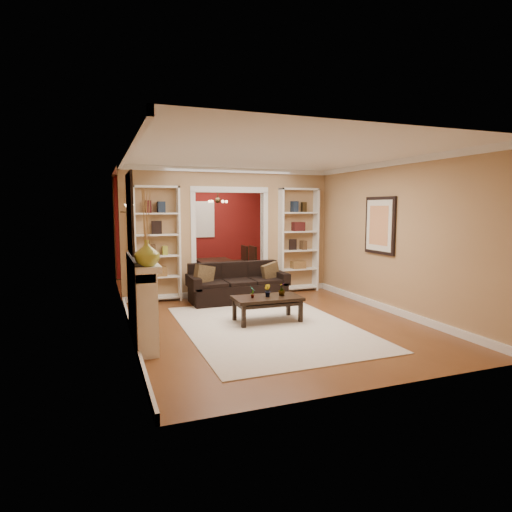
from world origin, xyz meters
name	(u,v)px	position (x,y,z in m)	size (l,w,h in m)	color
floor	(248,306)	(0.00, 0.00, 0.00)	(8.00, 8.00, 0.00)	brown
ceiling	(248,163)	(0.00, 0.00, 2.70)	(8.00, 8.00, 0.00)	white
wall_back	(200,227)	(0.00, 4.00, 1.35)	(8.00, 8.00, 0.00)	tan
wall_front	(379,260)	(0.00, -4.00, 1.35)	(8.00, 8.00, 0.00)	tan
wall_left	(123,239)	(-2.25, 0.00, 1.35)	(8.00, 8.00, 0.00)	tan
wall_right	(351,233)	(2.25, 0.00, 1.35)	(8.00, 8.00, 0.00)	tan
partition_wall	(229,232)	(0.00, 1.20, 1.35)	(4.50, 0.15, 2.70)	tan
red_back_panel	(200,228)	(0.00, 3.97, 1.32)	(4.44, 0.04, 2.64)	maroon
dining_window	(200,219)	(0.00, 3.93, 1.55)	(0.78, 0.03, 0.98)	#8CA5CC
area_rug	(269,327)	(-0.18, -1.49, 0.01)	(2.58, 3.61, 0.01)	silver
sofa	(238,283)	(-0.06, 0.45, 0.38)	(1.96, 0.85, 0.77)	black
pillow_left	(204,275)	(-0.75, 0.43, 0.59)	(0.43, 0.12, 0.43)	brown
pillow_right	(271,272)	(0.64, 0.43, 0.56)	(0.37, 0.11, 0.37)	brown
coffee_table	(267,309)	(-0.07, -1.17, 0.21)	(1.11, 0.60, 0.42)	black
plant_left	(253,292)	(-0.33, -1.17, 0.51)	(0.10, 0.07, 0.19)	#336626
plant_center	(267,291)	(-0.07, -1.17, 0.52)	(0.11, 0.09, 0.21)	#336626
plant_right	(282,289)	(0.18, -1.17, 0.52)	(0.12, 0.12, 0.21)	#336626
bookshelf_left	(157,244)	(-1.55, 1.03, 1.15)	(0.90, 0.30, 2.30)	white
bookshelf_right	(298,240)	(1.55, 1.03, 1.15)	(0.90, 0.30, 2.30)	white
fireplace	(143,301)	(-2.09, -1.50, 0.58)	(0.32, 1.70, 1.16)	white
vase	(147,253)	(-2.09, -2.20, 1.32)	(0.31, 0.31, 0.32)	olive
mirror	(130,213)	(-2.23, -1.50, 1.80)	(0.03, 0.95, 1.10)	silver
wall_sconce	(126,210)	(-2.15, 0.55, 1.83)	(0.18, 0.18, 0.22)	#FFE0A5
framed_art	(380,225)	(2.21, -1.00, 1.55)	(0.04, 0.85, 1.05)	black
dining_table	(218,272)	(0.15, 2.68, 0.27)	(0.87, 1.56, 0.55)	black
dining_chair_nw	(200,268)	(-0.40, 2.38, 0.43)	(0.42, 0.42, 0.85)	black
dining_chair_ne	(243,264)	(0.70, 2.38, 0.47)	(0.47, 0.47, 0.95)	black
dining_chair_sw	(194,264)	(-0.40, 2.98, 0.45)	(0.44, 0.44, 0.90)	black
dining_chair_se	(236,262)	(0.70, 2.98, 0.45)	(0.45, 0.45, 0.91)	black
chandelier	(211,202)	(0.00, 2.70, 2.02)	(0.50, 0.50, 0.30)	#382C19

